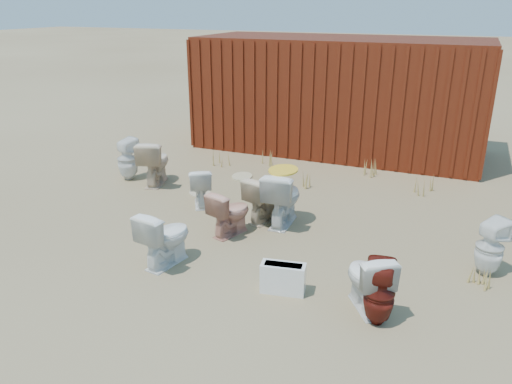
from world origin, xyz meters
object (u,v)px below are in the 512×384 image
at_px(shipping_container, 339,95).
at_px(toilet_front_maroon, 379,293).
at_px(toilet_back_yellowlid, 283,198).
at_px(loose_tank, 283,278).
at_px(toilet_front_pink, 230,213).
at_px(toilet_back_a, 127,159).
at_px(toilet_back_e, 490,247).
at_px(toilet_back_beige_right, 266,199).
at_px(toilet_back_beige_left, 155,162).
at_px(toilet_front_a, 200,186).
at_px(toilet_front_c, 165,237).
at_px(toilet_front_e, 368,280).

height_order(shipping_container, toilet_front_maroon, shipping_container).
xyz_separation_m(toilet_back_yellowlid, loose_tank, (0.66, -1.76, -0.24)).
relative_size(shipping_container, toilet_front_pink, 9.12).
relative_size(toilet_back_a, toilet_back_yellowlid, 0.95).
bearing_deg(toilet_back_yellowlid, shipping_container, -88.19).
distance_m(toilet_front_maroon, toilet_back_e, 1.83).
height_order(shipping_container, toilet_front_pink, shipping_container).
bearing_deg(shipping_container, toilet_front_maroon, -71.85).
bearing_deg(loose_tank, toilet_back_a, 137.67).
height_order(toilet_front_pink, toilet_front_maroon, toilet_front_maroon).
bearing_deg(toilet_back_beige_right, toilet_back_beige_left, 2.56).
bearing_deg(toilet_back_e, loose_tank, 73.94).
relative_size(shipping_container, toilet_back_beige_left, 7.35).
bearing_deg(toilet_back_beige_right, toilet_back_e, -168.65).
xyz_separation_m(shipping_container, toilet_front_pink, (-0.25, -4.95, -0.87)).
height_order(toilet_back_e, loose_tank, toilet_back_e).
bearing_deg(toilet_back_a, toilet_back_yellowlid, -175.53).
xyz_separation_m(toilet_front_a, loose_tank, (2.12, -1.93, -0.14)).
distance_m(toilet_back_beige_right, toilet_back_e, 3.08).
relative_size(toilet_back_yellowlid, toilet_back_e, 1.14).
height_order(toilet_back_beige_right, loose_tank, toilet_back_beige_right).
relative_size(toilet_front_c, toilet_back_yellowlid, 0.89).
bearing_deg(loose_tank, toilet_back_yellowlid, 100.36).
height_order(shipping_container, toilet_front_a, shipping_container).
bearing_deg(toilet_back_a, toilet_front_pink, 170.68).
bearing_deg(toilet_front_a, toilet_back_e, 140.56).
distance_m(toilet_front_maroon, toilet_back_beige_right, 2.80).
relative_size(toilet_front_a, toilet_front_maroon, 0.92).
bearing_deg(toilet_back_beige_right, toilet_front_c, 88.72).
relative_size(toilet_back_beige_right, loose_tank, 1.40).
bearing_deg(toilet_back_beige_left, toilet_back_yellowlid, 148.63).
bearing_deg(toilet_front_c, shipping_container, -85.55).
distance_m(toilet_back_beige_left, toilet_back_beige_right, 2.55).
relative_size(shipping_container, loose_tank, 12.00).
bearing_deg(toilet_front_a, toilet_back_yellowlid, 142.13).
distance_m(toilet_front_c, toilet_back_a, 3.43).
relative_size(toilet_back_a, toilet_back_beige_right, 1.11).
relative_size(toilet_front_e, toilet_back_beige_right, 0.99).
relative_size(toilet_front_pink, toilet_back_beige_left, 0.81).
xyz_separation_m(shipping_container, toilet_front_e, (1.89, -6.04, -0.85)).
xyz_separation_m(toilet_back_beige_left, toilet_back_yellowlid, (2.71, -0.74, 0.00)).
bearing_deg(toilet_back_beige_right, loose_tank, 137.06).
relative_size(toilet_front_a, toilet_front_c, 0.87).
height_order(toilet_front_a, toilet_back_beige_left, toilet_back_beige_left).
bearing_deg(toilet_back_beige_left, toilet_back_a, -16.46).
relative_size(toilet_front_maroon, toilet_front_e, 1.00).
height_order(toilet_front_pink, toilet_front_e, toilet_front_e).
relative_size(toilet_back_beige_left, toilet_back_beige_right, 1.17).
distance_m(toilet_front_a, loose_tank, 2.87).
bearing_deg(toilet_front_maroon, toilet_front_pink, -37.60).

